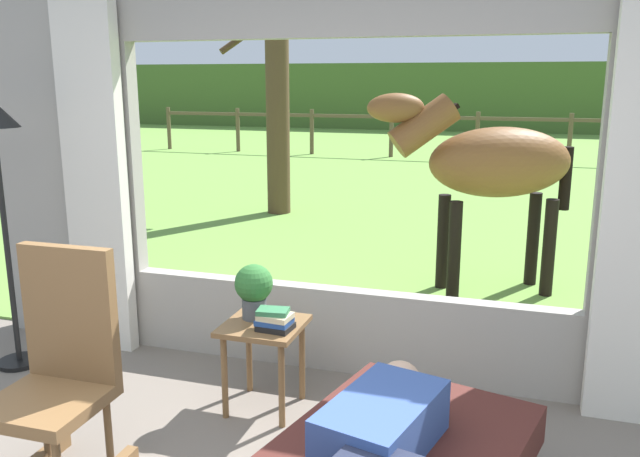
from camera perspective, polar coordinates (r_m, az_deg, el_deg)
The scene contains 12 objects.
back_wall_with_window at distance 4.02m, azimuth 1.97°, elevation 4.18°, with size 5.20×0.12×2.55m.
curtain_panel_left at distance 4.65m, azimuth -19.07°, elevation 4.06°, with size 0.44×0.10×2.40m, color silver.
outdoor_pasture_lawn at distance 14.89m, azimuth 13.30°, elevation 5.53°, with size 36.00×21.68×0.02m, color olive.
distant_hill_ridge at distance 24.60m, azimuth 15.28°, elevation 11.05°, with size 36.00×2.00×2.40m, color #45632A.
reclining_person at distance 2.54m, azimuth 4.48°, elevation -18.99°, with size 0.48×1.42×0.22m.
rocking_chair at distance 3.30m, azimuth -21.86°, elevation -11.59°, with size 0.49×0.69×1.12m.
side_table at distance 3.75m, azimuth -4.95°, elevation -9.62°, with size 0.44×0.44×0.52m.
potted_plant at distance 3.74m, azimuth -5.82°, elevation -5.20°, with size 0.22×0.22×0.32m.
book_stack at distance 3.61m, azimuth -4.00°, elevation -8.00°, with size 0.20×0.16×0.12m.
horse at distance 5.74m, azimuth 14.73°, elevation 5.48°, with size 1.78×1.07×1.73m.
pasture_tree at distance 9.04m, azimuth -3.81°, elevation 11.99°, with size 1.15×1.03×3.41m.
pasture_fence_line at distance 15.48m, azimuth 13.64°, elevation 8.53°, with size 16.10×0.10×1.10m.
Camera 1 is at (1.06, -1.57, 1.87)m, focal length 36.50 mm.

